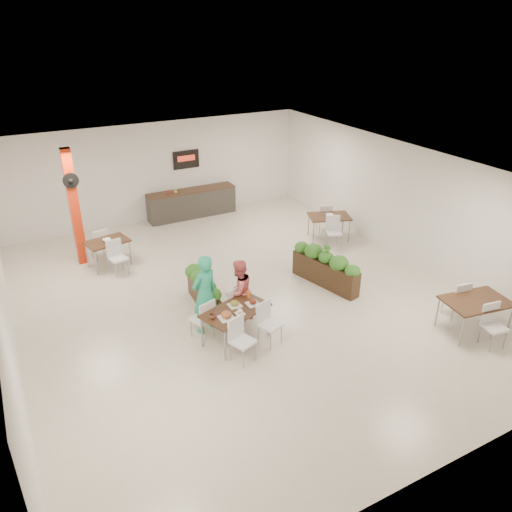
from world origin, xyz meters
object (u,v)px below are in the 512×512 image
at_px(planter_right, 325,267).
at_px(side_table_c, 476,305).
at_px(side_table_b, 329,219).
at_px(service_counter, 192,203).
at_px(planter_left, 203,289).
at_px(side_table_a, 108,245).
at_px(red_column, 74,207).
at_px(diner_woman, 239,291).
at_px(diner_man, 205,294).
at_px(main_table, 235,315).

xyz_separation_m(planter_right, side_table_c, (1.62, -3.19, 0.13)).
bearing_deg(side_table_b, service_counter, 149.40).
relative_size(planter_left, planter_right, 0.86).
bearing_deg(side_table_a, service_counter, 24.57).
bearing_deg(side_table_a, red_column, 124.30).
relative_size(service_counter, planter_right, 1.47).
xyz_separation_m(red_column, side_table_b, (6.96, -1.90, -1.01)).
xyz_separation_m(planter_left, planter_right, (3.12, -0.45, 0.02)).
relative_size(diner_woman, side_table_a, 0.89).
bearing_deg(planter_right, service_counter, 100.87).
bearing_deg(side_table_c, diner_man, 160.92).
height_order(service_counter, diner_woman, service_counter).
relative_size(side_table_a, side_table_b, 1.01).
bearing_deg(diner_woman, main_table, 39.28).
bearing_deg(main_table, side_table_c, -24.04).
xyz_separation_m(service_counter, diner_woman, (-1.48, -6.55, 0.25)).
bearing_deg(red_column, planter_right, -39.34).
height_order(planter_left, side_table_b, side_table_b).
bearing_deg(main_table, red_column, 111.55).
xyz_separation_m(side_table_a, side_table_c, (6.19, -6.84, 0.02)).
bearing_deg(side_table_b, planter_left, -137.80).
relative_size(main_table, planter_right, 0.95).
xyz_separation_m(service_counter, diner_man, (-2.28, -6.55, 0.40)).
distance_m(main_table, diner_man, 0.81).
bearing_deg(main_table, planter_left, 92.33).
bearing_deg(planter_right, diner_woman, -170.43).
xyz_separation_m(red_column, main_table, (2.11, -5.34, -1.01)).
bearing_deg(side_table_c, service_counter, 116.07).
distance_m(diner_man, diner_woman, 0.81).
bearing_deg(side_table_a, planter_left, -77.04).
xyz_separation_m(side_table_b, side_table_c, (-0.17, -5.53, 0.01)).
height_order(red_column, planter_right, red_column).
bearing_deg(diner_man, side_table_a, -93.73).
bearing_deg(red_column, side_table_b, -15.25).
distance_m(service_counter, planter_left, 5.98).
distance_m(main_table, diner_woman, 0.78).
bearing_deg(diner_man, planter_right, 168.45).
relative_size(diner_woman, side_table_b, 0.89).
relative_size(planter_left, side_table_a, 1.05).
height_order(planter_left, side_table_c, side_table_c).
xyz_separation_m(main_table, diner_man, (-0.39, 0.66, 0.26)).
relative_size(diner_man, side_table_a, 1.07).
height_order(diner_woman, planter_left, diner_woman).
xyz_separation_m(diner_woman, planter_left, (-0.47, 0.90, -0.25)).
bearing_deg(diner_woman, service_counter, -121.68).
height_order(service_counter, main_table, service_counter).
relative_size(red_column, diner_woman, 2.16).
bearing_deg(side_table_c, red_column, 141.77).
bearing_deg(side_table_a, diner_woman, -76.29).
height_order(main_table, diner_man, diner_man).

